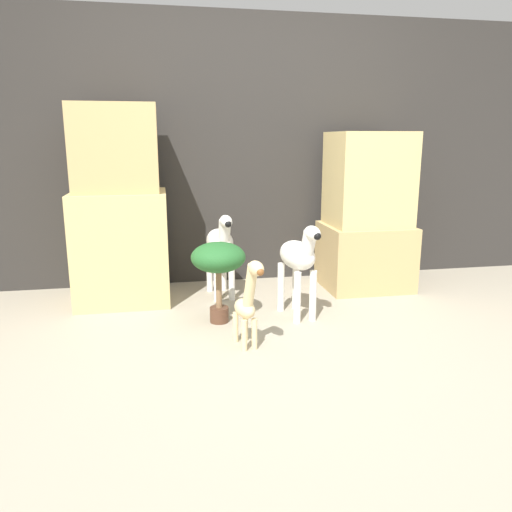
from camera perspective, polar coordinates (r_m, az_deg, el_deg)
The scene contains 8 objects.
ground_plane at distance 2.85m, azimuth 3.74°, elevation -11.75°, with size 14.00×14.00×0.00m, color #9E937F.
wall_back at distance 4.28m, azimuth -1.87°, elevation 11.81°, with size 6.40×0.08×2.20m.
rock_pillar_left at distance 3.83m, azimuth -15.31°, elevation 4.83°, with size 0.68×0.59×1.45m.
rock_pillar_right at distance 4.16m, azimuth 12.52°, elevation 4.46°, with size 0.68×0.59×1.26m.
zebra_right at distance 3.39m, azimuth 4.91°, elevation -0.34°, with size 0.26×0.50×0.67m.
zebra_left at distance 3.84m, azimuth -4.08°, elevation 1.28°, with size 0.24×0.50×0.67m.
giraffe_figurine at distance 2.89m, azimuth -0.94°, elevation -5.17°, with size 0.16×0.36×0.56m.
potted_palm_front at distance 3.28m, azimuth -4.32°, elevation -0.60°, with size 0.36×0.36×0.55m.
Camera 1 is at (-0.66, -2.50, 1.20)m, focal length 35.00 mm.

